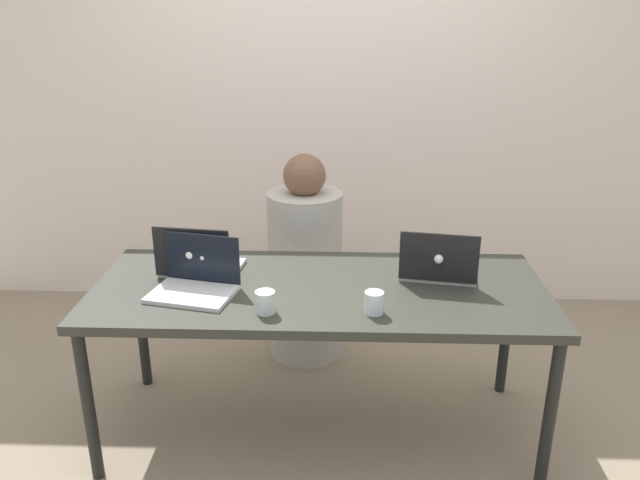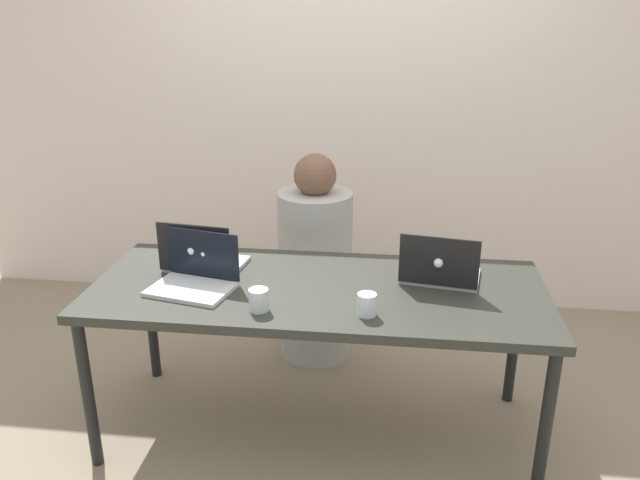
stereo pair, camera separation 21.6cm
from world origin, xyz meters
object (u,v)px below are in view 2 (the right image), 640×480
object	(u,v)px
laptop_back_left	(202,259)
laptop_front_left	(195,277)
water_glass_left	(259,301)
water_glass_right	(367,306)
person_at_center	(315,269)
laptop_back_right	(440,271)

from	to	relation	value
laptop_back_left	laptop_front_left	bearing A→B (deg)	105.16
laptop_front_left	water_glass_left	xyz separation A→B (m)	(0.31, -0.17, -0.01)
water_glass_right	person_at_center	bearing A→B (deg)	108.94
person_at_center	water_glass_right	bearing A→B (deg)	124.49
person_at_center	laptop_back_right	distance (m)	0.90
laptop_back_right	laptop_front_left	distance (m)	1.04
water_glass_left	water_glass_right	size ratio (longest dim) A/B	1.00
laptop_back_right	water_glass_right	size ratio (longest dim) A/B	4.13
laptop_back_left	water_glass_left	bearing A→B (deg)	139.98
water_glass_left	water_glass_right	xyz separation A→B (m)	(0.42, 0.01, -0.00)
water_glass_left	laptop_back_right	bearing A→B (deg)	26.64
laptop_back_left	person_at_center	bearing A→B (deg)	-119.21
person_at_center	laptop_front_left	xyz separation A→B (m)	(-0.41, -0.78, 0.27)
laptop_back_left	laptop_back_right	bearing A→B (deg)	-173.11
person_at_center	water_glass_right	xyz separation A→B (m)	(0.32, -0.94, 0.26)
laptop_back_left	laptop_back_right	xyz separation A→B (m)	(1.05, -0.01, -0.00)
laptop_back_right	laptop_front_left	world-z (taller)	laptop_back_right
laptop_front_left	laptop_back_right	bearing A→B (deg)	22.67
laptop_back_right	water_glass_left	size ratio (longest dim) A/B	4.12
laptop_back_right	laptop_front_left	size ratio (longest dim) A/B	0.97
person_at_center	laptop_back_left	distance (m)	0.78
laptop_back_right	person_at_center	bearing A→B (deg)	-34.39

